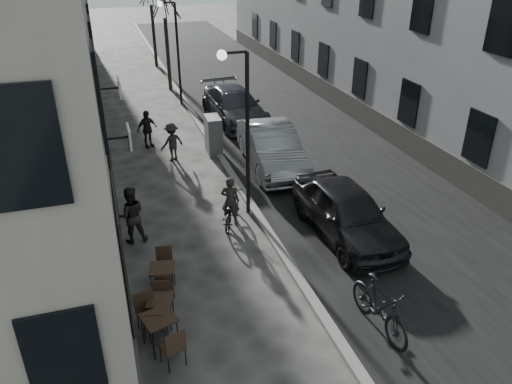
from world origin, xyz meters
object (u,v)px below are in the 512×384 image
bicycle (230,210)px  pedestrian_near (131,215)px  bistro_set_a (160,329)px  utility_cabinet (213,135)px  car_mid (272,147)px  pedestrian_mid (172,142)px  car_near (347,212)px  car_far (234,106)px  pedestrian_far (147,129)px  moped (380,307)px  bistro_set_b (161,309)px  tree_near (164,3)px  streetlamp_far (174,42)px  bistro_set_c (163,277)px  streetlamp_near (242,117)px

bicycle → pedestrian_near: (-2.90, -0.10, 0.37)m
bistro_set_a → pedestrian_near: pedestrian_near is taller
bicycle → utility_cabinet: bearing=-74.2°
car_mid → pedestrian_near: bearing=-142.2°
pedestrian_mid → car_near: car_near is taller
car_near → car_far: bearing=90.2°
pedestrian_far → moped: (3.54, -12.45, -0.16)m
bistro_set_a → bistro_set_b: bearing=63.9°
tree_near → bicycle: (-0.60, -15.49, -4.19)m
pedestrian_mid → car_mid: size_ratio=0.31×
streetlamp_far → moped: streetlamp_far is taller
streetlamp_far → tree_near: bearing=88.6°
utility_cabinet → bicycle: 5.66m
tree_near → car_far: 7.77m
streetlamp_far → bistro_set_b: bearing=-100.9°
tree_near → bistro_set_b: size_ratio=4.00×
bistro_set_a → bicycle: (2.74, 4.51, -0.02)m
tree_near → bistro_set_c: 18.91m
streetlamp_near → car_near: size_ratio=1.13×
pedestrian_near → tree_near: bearing=-104.0°
pedestrian_mid → car_near: (3.89, -7.00, 0.01)m
car_near → moped: bearing=-108.0°
utility_cabinet → moped: bearing=-82.5°
tree_near → utility_cabinet: 10.64m
moped → streetlamp_far: bearing=89.6°
pedestrian_mid → pedestrian_near: bearing=45.8°
tree_near → utility_cabinet: size_ratio=3.79×
tree_near → car_near: (2.40, -17.13, -3.90)m
bistro_set_a → moped: bearing=-28.1°
pedestrian_mid → car_near: size_ratio=0.33×
pedestrian_mid → car_mid: bearing=128.2°
tree_near → bistro_set_c: (-3.01, -18.18, -4.22)m
car_far → bistro_set_c: bearing=-116.6°
utility_cabinet → car_mid: 2.69m
bistro_set_b → utility_cabinet: bearing=85.2°
streetlamp_near → utility_cabinet: bearing=87.0°
bistro_set_a → car_far: (5.36, 13.60, 0.27)m
pedestrian_far → moped: 12.94m
pedestrian_far → moped: pedestrian_far is taller
tree_near → utility_cabinet: (0.20, -9.89, -3.91)m
streetlamp_near → bistro_set_a: bearing=-123.1°
tree_near → bistro_set_a: size_ratio=3.44×
streetlamp_far → bistro_set_a: streetlamp_far is taller
pedestrian_mid → bistro_set_a: bearing=55.5°
streetlamp_near → car_near: bearing=-40.8°
bistro_set_a → moped: 4.73m
pedestrian_near → car_mid: bearing=-147.5°
bicycle → pedestrian_near: 2.93m
bistro_set_b → bicycle: bearing=70.6°
streetlamp_near → car_near: 4.05m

